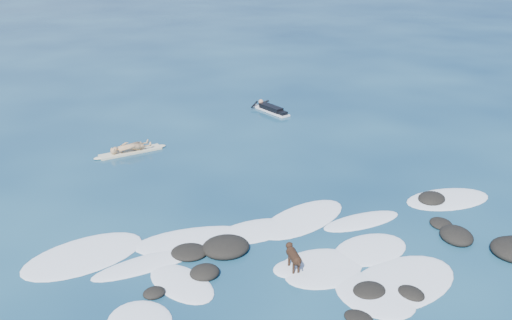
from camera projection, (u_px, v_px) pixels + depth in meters
ground at (298, 233)px, 17.92m from camera, size 160.00×160.00×0.00m
reef_rocks at (349, 277)px, 15.51m from camera, size 11.72×7.07×0.52m
breaking_foam at (279, 252)px, 16.87m from camera, size 15.74×8.31×0.12m
standing_surfer_rig at (129, 137)px, 23.96m from camera, size 3.18×0.63×1.81m
paddling_surfer_rig at (271, 109)px, 29.53m from camera, size 1.21×2.72×0.47m
dog at (293, 255)px, 15.85m from camera, size 0.46×1.09×0.71m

